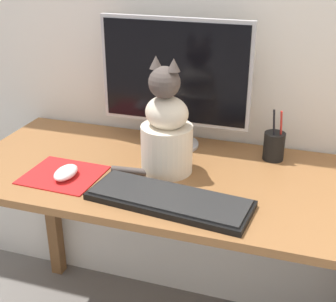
# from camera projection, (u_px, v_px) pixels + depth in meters

# --- Properties ---
(desk) EXTENTS (1.36, 0.61, 0.74)m
(desk) POSITION_uv_depth(u_px,v_px,m) (174.00, 203.00, 1.51)
(desk) COLOR brown
(desk) RESTS_ON ground_plane
(monitor) EXTENTS (0.52, 0.17, 0.45)m
(monitor) POSITION_uv_depth(u_px,v_px,m) (175.00, 79.00, 1.56)
(monitor) COLOR #B2B2B7
(monitor) RESTS_ON desk
(keyboard) EXTENTS (0.47, 0.21, 0.02)m
(keyboard) POSITION_uv_depth(u_px,v_px,m) (169.00, 199.00, 1.30)
(keyboard) COLOR black
(keyboard) RESTS_ON desk
(mousepad_left) EXTENTS (0.24, 0.21, 0.00)m
(mousepad_left) POSITION_uv_depth(u_px,v_px,m) (63.00, 175.00, 1.45)
(mousepad_left) COLOR red
(mousepad_left) RESTS_ON desk
(computer_mouse_left) EXTENTS (0.06, 0.10, 0.03)m
(computer_mouse_left) POSITION_uv_depth(u_px,v_px,m) (66.00, 173.00, 1.43)
(computer_mouse_left) COLOR white
(computer_mouse_left) RESTS_ON mousepad_left
(cat) EXTENTS (0.26, 0.20, 0.37)m
(cat) POSITION_uv_depth(u_px,v_px,m) (166.00, 131.00, 1.43)
(cat) COLOR beige
(cat) RESTS_ON desk
(pen_cup) EXTENTS (0.07, 0.07, 0.18)m
(pen_cup) POSITION_uv_depth(u_px,v_px,m) (274.00, 146.00, 1.54)
(pen_cup) COLOR black
(pen_cup) RESTS_ON desk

